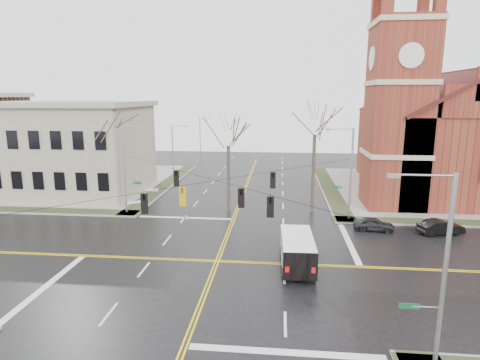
# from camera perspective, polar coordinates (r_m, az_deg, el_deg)

# --- Properties ---
(ground) EXTENTS (120.00, 120.00, 0.00)m
(ground) POSITION_cam_1_polar(r_m,az_deg,el_deg) (30.75, -3.25, -11.44)
(ground) COLOR black
(ground) RESTS_ON ground
(sidewalks) EXTENTS (80.00, 80.00, 0.17)m
(sidewalks) POSITION_cam_1_polar(r_m,az_deg,el_deg) (30.72, -3.25, -11.31)
(sidewalks) COLOR gray
(sidewalks) RESTS_ON ground
(road_markings) EXTENTS (100.00, 100.00, 0.01)m
(road_markings) POSITION_cam_1_polar(r_m,az_deg,el_deg) (30.75, -3.25, -11.43)
(road_markings) COLOR gold
(road_markings) RESTS_ON ground
(church) EXTENTS (24.28, 27.48, 27.50)m
(church) POSITION_cam_1_polar(r_m,az_deg,el_deg) (56.55, 26.89, 6.82)
(church) COLOR maroon
(church) RESTS_ON ground
(civic_building_a) EXTENTS (18.00, 14.00, 11.00)m
(civic_building_a) POSITION_cam_1_polar(r_m,az_deg,el_deg) (55.13, -23.13, 3.98)
(civic_building_a) COLOR gray
(civic_building_a) RESTS_ON ground
(signal_pole_ne) EXTENTS (2.75, 0.22, 9.00)m
(signal_pole_ne) POSITION_cam_1_polar(r_m,az_deg,el_deg) (40.61, 15.28, 1.22)
(signal_pole_ne) COLOR gray
(signal_pole_ne) RESTS_ON ground
(signal_pole_nw) EXTENTS (2.75, 0.22, 9.00)m
(signal_pole_nw) POSITION_cam_1_polar(r_m,az_deg,el_deg) (43.05, -15.96, 1.77)
(signal_pole_nw) COLOR gray
(signal_pole_nw) RESTS_ON ground
(signal_pole_se) EXTENTS (2.75, 0.22, 9.00)m
(signal_pole_se) POSITION_cam_1_polar(r_m,az_deg,el_deg) (19.15, 26.63, -11.56)
(signal_pole_se) COLOR gray
(signal_pole_se) RESTS_ON ground
(span_wires) EXTENTS (23.02, 23.02, 0.03)m
(span_wires) POSITION_cam_1_polar(r_m,az_deg,el_deg) (28.87, -3.40, -0.06)
(span_wires) COLOR black
(span_wires) RESTS_ON ground
(traffic_signals) EXTENTS (8.21, 8.26, 1.30)m
(traffic_signals) POSITION_cam_1_polar(r_m,az_deg,el_deg) (28.39, -3.59, -1.82)
(traffic_signals) COLOR black
(traffic_signals) RESTS_ON ground
(streetlight_north_a) EXTENTS (2.30, 0.20, 8.00)m
(streetlight_north_a) POSITION_cam_1_polar(r_m,az_deg,el_deg) (58.41, -9.41, 4.14)
(streetlight_north_a) COLOR gray
(streetlight_north_a) RESTS_ON ground
(streetlight_north_b) EXTENTS (2.30, 0.20, 8.00)m
(streetlight_north_b) POSITION_cam_1_polar(r_m,az_deg,el_deg) (77.76, -5.59, 6.14)
(streetlight_north_b) COLOR gray
(streetlight_north_b) RESTS_ON ground
(cargo_van) EXTENTS (2.46, 5.97, 2.24)m
(cargo_van) POSITION_cam_1_polar(r_m,az_deg,el_deg) (29.79, 8.11, -9.58)
(cargo_van) COLOR white
(cargo_van) RESTS_ON ground
(parked_car_a) EXTENTS (3.75, 1.84, 1.23)m
(parked_car_a) POSITION_cam_1_polar(r_m,az_deg,el_deg) (39.05, 18.47, -5.96)
(parked_car_a) COLOR black
(parked_car_a) RESTS_ON ground
(parked_car_b) EXTENTS (4.30, 2.44, 1.34)m
(parked_car_b) POSITION_cam_1_polar(r_m,az_deg,el_deg) (40.27, 26.65, -6.01)
(parked_car_b) COLOR black
(parked_car_b) RESTS_ON ground
(tree_nw_far) EXTENTS (4.00, 4.00, 11.22)m
(tree_nw_far) POSITION_cam_1_polar(r_m,az_deg,el_deg) (45.70, -18.53, 6.19)
(tree_nw_far) COLOR #3E3027
(tree_nw_far) RESTS_ON ground
(tree_nw_near) EXTENTS (4.00, 4.00, 10.28)m
(tree_nw_near) POSITION_cam_1_polar(r_m,az_deg,el_deg) (42.27, -1.67, 5.48)
(tree_nw_near) COLOR #3E3027
(tree_nw_near) RESTS_ON ground
(tree_ne) EXTENTS (4.00, 4.00, 12.14)m
(tree_ne) POSITION_cam_1_polar(r_m,az_deg,el_deg) (42.33, 10.61, 7.09)
(tree_ne) COLOR #3E3027
(tree_ne) RESTS_ON ground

